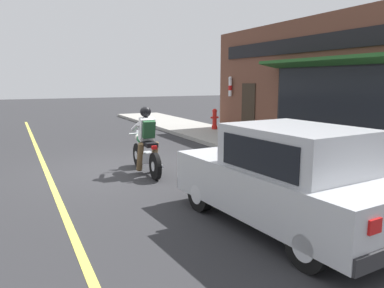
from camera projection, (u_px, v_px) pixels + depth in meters
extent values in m
plane|color=#2B2B2D|center=(125.00, 170.00, 9.42)|extent=(80.00, 80.00, 0.00)
cube|color=#9E9B93|center=(227.00, 138.00, 14.14)|extent=(2.60, 22.00, 0.14)
cube|color=#D1C64C|center=(39.00, 155.00, 11.31)|extent=(0.12, 19.80, 0.01)
cube|color=brown|center=(304.00, 84.00, 12.43)|extent=(0.50, 10.16, 4.20)
cube|color=black|center=(325.00, 103.00, 11.28)|extent=(0.04, 4.27, 2.10)
cube|color=black|center=(326.00, 103.00, 11.29)|extent=(0.02, 4.47, 2.20)
cube|color=#2D2319|center=(248.00, 110.00, 14.97)|extent=(0.04, 0.90, 2.10)
cube|color=#235623|center=(319.00, 62.00, 10.94)|extent=(0.81, 4.88, 0.24)
cube|color=black|center=(299.00, 45.00, 12.10)|extent=(0.06, 8.63, 0.50)
cylinder|color=white|center=(230.00, 88.00, 15.92)|extent=(0.14, 0.14, 0.70)
cylinder|color=red|center=(230.00, 88.00, 15.92)|extent=(0.15, 0.15, 0.20)
sphere|color=silver|center=(230.00, 78.00, 15.85)|extent=(0.16, 0.16, 0.16)
cylinder|color=black|center=(138.00, 155.00, 9.68)|extent=(0.12, 0.62, 0.62)
cylinder|color=silver|center=(138.00, 155.00, 9.68)|extent=(0.13, 0.22, 0.22)
cylinder|color=black|center=(155.00, 166.00, 8.42)|extent=(0.12, 0.62, 0.62)
cylinder|color=silver|center=(155.00, 166.00, 8.42)|extent=(0.13, 0.22, 0.22)
cube|color=silver|center=(147.00, 157.00, 8.99)|extent=(0.29, 0.41, 0.24)
ellipsoid|color=#196B33|center=(143.00, 139.00, 9.15)|extent=(0.32, 0.53, 0.24)
cube|color=black|center=(149.00, 144.00, 8.72)|extent=(0.28, 0.57, 0.10)
cylinder|color=silver|center=(139.00, 144.00, 9.54)|extent=(0.08, 0.33, 0.68)
cylinder|color=silver|center=(140.00, 133.00, 9.38)|extent=(0.56, 0.06, 0.04)
sphere|color=silver|center=(138.00, 137.00, 9.55)|extent=(0.16, 0.16, 0.16)
cylinder|color=silver|center=(158.00, 164.00, 8.71)|extent=(0.10, 0.55, 0.08)
cube|color=red|center=(154.00, 148.00, 8.39)|extent=(0.12, 0.06, 0.08)
cylinder|color=brown|center=(140.00, 157.00, 8.85)|extent=(0.15, 0.35, 0.71)
cylinder|color=brown|center=(155.00, 156.00, 8.99)|extent=(0.15, 0.35, 0.71)
cube|color=silver|center=(147.00, 129.00, 8.83)|extent=(0.35, 0.34, 0.57)
cylinder|color=silver|center=(136.00, 127.00, 8.96)|extent=(0.11, 0.52, 0.26)
cylinder|color=silver|center=(152.00, 126.00, 9.12)|extent=(0.11, 0.52, 0.26)
sphere|color=black|center=(146.00, 112.00, 8.81)|extent=(0.26, 0.26, 0.26)
cube|color=#1E4728|center=(149.00, 129.00, 8.68)|extent=(0.29, 0.25, 0.42)
cylinder|color=black|center=(201.00, 194.00, 6.41)|extent=(0.23, 0.61, 0.60)
cylinder|color=silver|center=(201.00, 194.00, 6.41)|extent=(0.23, 0.34, 0.33)
cylinder|color=black|center=(265.00, 182.00, 7.13)|extent=(0.23, 0.61, 0.60)
cylinder|color=silver|center=(265.00, 182.00, 7.13)|extent=(0.23, 0.34, 0.33)
cylinder|color=black|center=(308.00, 247.00, 4.37)|extent=(0.23, 0.61, 0.60)
cylinder|color=silver|center=(308.00, 247.00, 4.37)|extent=(0.23, 0.34, 0.33)
cylinder|color=black|center=(383.00, 223.00, 5.09)|extent=(0.23, 0.61, 0.60)
cylinder|color=silver|center=(383.00, 223.00, 5.09)|extent=(0.23, 0.34, 0.33)
cube|color=#B7BABF|center=(282.00, 188.00, 5.70)|extent=(1.93, 3.82, 0.70)
cube|color=#B7BABF|center=(296.00, 149.00, 5.38)|extent=(1.59, 2.01, 0.66)
cube|color=black|center=(257.00, 144.00, 6.13)|extent=(1.35, 0.45, 0.51)
cube|color=black|center=(257.00, 156.00, 5.02)|extent=(0.15, 1.52, 0.46)
cube|color=black|center=(330.00, 146.00, 5.75)|extent=(0.15, 1.52, 0.46)
cube|color=silver|center=(192.00, 161.00, 7.01)|extent=(0.24, 0.06, 0.14)
cube|color=red|center=(375.00, 226.00, 3.84)|extent=(0.20, 0.06, 0.16)
cube|color=silver|center=(235.00, 156.00, 7.52)|extent=(0.24, 0.06, 0.14)
cube|color=#28282B|center=(215.00, 177.00, 7.30)|extent=(1.61, 0.25, 0.20)
cube|color=black|center=(251.00, 137.00, 13.66)|extent=(0.36, 0.36, 0.04)
cone|color=orange|center=(251.00, 129.00, 13.61)|extent=(0.28, 0.28, 0.56)
cylinder|color=white|center=(251.00, 129.00, 13.60)|extent=(0.20, 0.20, 0.08)
cylinder|color=red|center=(214.00, 127.00, 16.17)|extent=(0.24, 0.24, 0.16)
cylinder|color=red|center=(215.00, 119.00, 16.11)|extent=(0.18, 0.18, 0.58)
sphere|color=red|center=(215.00, 111.00, 16.05)|extent=(0.20, 0.20, 0.20)
cylinder|color=red|center=(212.00, 118.00, 16.04)|extent=(0.10, 0.08, 0.08)
cylinder|color=red|center=(217.00, 117.00, 16.15)|extent=(0.10, 0.08, 0.08)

